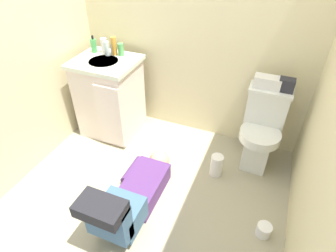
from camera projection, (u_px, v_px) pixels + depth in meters
ground_plane at (151, 190)px, 2.49m from camera, size 2.75×2.95×0.04m
wall_back at (195, 16)px, 2.49m from camera, size 2.41×0.08×2.40m
wall_left at (3, 35)px, 2.10m from camera, size 0.08×1.95×2.40m
toilet at (261, 130)px, 2.54m from camera, size 0.36×0.46×0.75m
vanity_cabinet at (110, 97)px, 2.89m from camera, size 0.60×0.53×0.82m
faucet at (112, 49)px, 2.73m from camera, size 0.02×0.02×0.10m
person_plumber at (132, 196)px, 2.19m from camera, size 0.39×1.06×0.52m
tissue_box at (267, 82)px, 2.35m from camera, size 0.22×0.11×0.10m
toiletry_bag at (287, 85)px, 2.31m from camera, size 0.12×0.09×0.11m
soap_dispenser at (94, 46)px, 2.76m from camera, size 0.06×0.06×0.17m
bottle_white at (104, 45)px, 2.76m from camera, size 0.06×0.06×0.14m
bottle_clear at (107, 48)px, 2.70m from camera, size 0.05×0.05×0.14m
bottle_amber at (114, 46)px, 2.70m from camera, size 0.05×0.05×0.17m
bottle_green at (121, 50)px, 2.70m from camera, size 0.06×0.06×0.12m
paper_towel_roll at (216, 165)px, 2.55m from camera, size 0.11×0.11×0.21m
toilet_paper_roll at (264, 230)px, 2.10m from camera, size 0.11×0.11×0.10m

